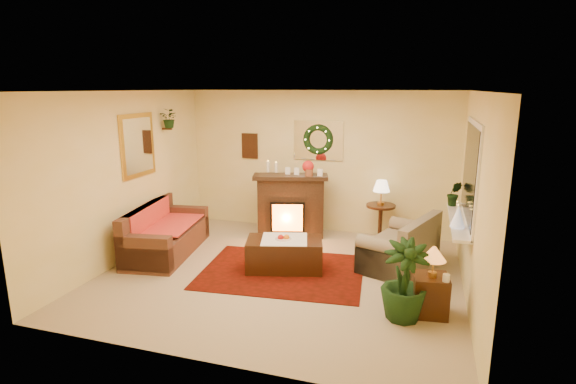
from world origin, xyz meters
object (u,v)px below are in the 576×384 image
(loveseat, at_px, (400,239))
(side_table_round, at_px, (380,223))
(fireplace, at_px, (291,207))
(coffee_table, at_px, (284,256))
(end_table_square, at_px, (430,293))
(sofa, at_px, (167,228))

(loveseat, height_order, side_table_round, loveseat)
(fireplace, height_order, coffee_table, fireplace)
(end_table_square, xyz_separation_m, coffee_table, (-2.06, 0.78, -0.06))
(loveseat, height_order, coffee_table, loveseat)
(fireplace, height_order, side_table_round, fireplace)
(sofa, relative_size, end_table_square, 3.77)
(side_table_round, bearing_deg, coffee_table, -125.46)
(sofa, relative_size, coffee_table, 1.66)
(side_table_round, xyz_separation_m, end_table_square, (0.84, -2.50, -0.05))
(fireplace, relative_size, end_table_square, 2.39)
(fireplace, xyz_separation_m, end_table_square, (2.42, -2.29, -0.28))
(sofa, distance_m, fireplace, 2.20)
(side_table_round, height_order, end_table_square, side_table_round)
(loveseat, distance_m, coffee_table, 1.75)
(side_table_round, bearing_deg, end_table_square, -71.35)
(fireplace, bearing_deg, loveseat, -39.18)
(side_table_round, height_order, coffee_table, side_table_round)
(side_table_round, bearing_deg, loveseat, -69.66)
(sofa, xyz_separation_m, loveseat, (3.65, 0.56, -0.01))
(side_table_round, xyz_separation_m, coffee_table, (-1.22, -1.71, -0.12))
(loveseat, bearing_deg, end_table_square, -52.48)
(end_table_square, bearing_deg, fireplace, 136.63)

